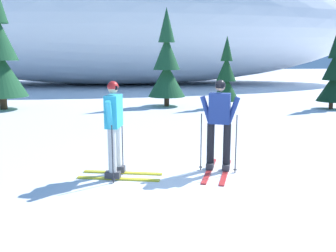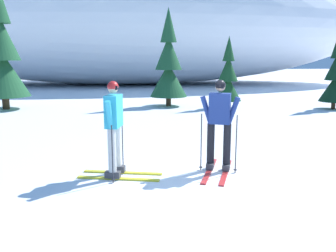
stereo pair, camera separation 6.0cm
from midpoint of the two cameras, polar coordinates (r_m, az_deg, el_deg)
ground_plane at (r=6.53m, az=7.30°, el=-9.34°), size 120.00×120.00×0.00m
skier_cyan_jacket at (r=6.77m, az=-8.79°, el=-0.06°), size 1.63×0.84×1.83m
skier_navy_jacket at (r=7.11m, az=7.92°, el=0.36°), size 0.96×1.66×1.82m
pine_tree_center_left at (r=16.59m, az=-0.32°, el=9.59°), size 1.72×1.72×4.44m
pine_tree_center_right at (r=16.29m, az=9.14°, el=7.55°), size 1.22×1.22×3.17m
pine_tree_far_right at (r=17.23m, az=24.77°, el=7.12°), size 1.29×1.29×3.35m
snow_ridge_background at (r=30.64m, az=-7.05°, el=15.80°), size 40.89×16.27×9.76m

